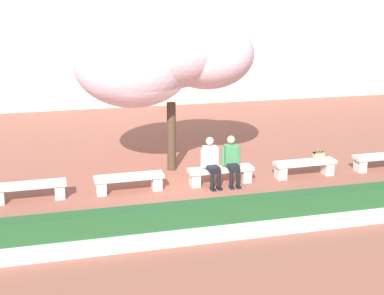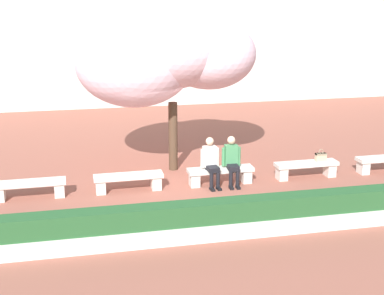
% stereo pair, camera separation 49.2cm
% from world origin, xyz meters
% --- Properties ---
extents(ground_plane, '(100.00, 100.00, 0.00)m').
position_xyz_m(ground_plane, '(0.00, 0.00, 0.00)').
color(ground_plane, '#8E5142').
extents(building_facade, '(28.00, 4.00, 9.14)m').
position_xyz_m(building_facade, '(0.00, 12.76, 4.57)').
color(building_facade, beige).
rests_on(building_facade, ground).
extents(stone_bench_near_west, '(1.76, 0.44, 0.45)m').
position_xyz_m(stone_bench_near_west, '(-3.65, 0.00, 0.30)').
color(stone_bench_near_west, beige).
rests_on(stone_bench_near_west, ground).
extents(stone_bench_center, '(1.76, 0.44, 0.45)m').
position_xyz_m(stone_bench_center, '(-1.22, 0.00, 0.30)').
color(stone_bench_center, beige).
rests_on(stone_bench_center, ground).
extents(stone_bench_near_east, '(1.76, 0.44, 0.45)m').
position_xyz_m(stone_bench_near_east, '(1.22, 0.00, 0.30)').
color(stone_bench_near_east, beige).
rests_on(stone_bench_near_east, ground).
extents(stone_bench_east_end, '(1.76, 0.44, 0.45)m').
position_xyz_m(stone_bench_east_end, '(3.65, -0.00, 0.30)').
color(stone_bench_east_end, beige).
rests_on(stone_bench_east_end, ground).
extents(stone_bench_far_east, '(1.76, 0.44, 0.45)m').
position_xyz_m(stone_bench_far_east, '(6.09, 0.00, 0.30)').
color(stone_bench_far_east, beige).
rests_on(stone_bench_far_east, ground).
extents(person_seated_left, '(0.51, 0.71, 1.29)m').
position_xyz_m(person_seated_left, '(0.93, -0.05, 0.70)').
color(person_seated_left, black).
rests_on(person_seated_left, ground).
extents(person_seated_right, '(0.51, 0.70, 1.29)m').
position_xyz_m(person_seated_right, '(1.50, -0.05, 0.70)').
color(person_seated_right, black).
rests_on(person_seated_right, ground).
extents(handbag, '(0.30, 0.15, 0.34)m').
position_xyz_m(handbag, '(4.07, 0.02, 0.58)').
color(handbag, tan).
rests_on(handbag, stone_bench_east_end).
extents(cherry_tree_main, '(4.95, 3.28, 4.58)m').
position_xyz_m(cherry_tree_main, '(0.03, 1.56, 3.26)').
color(cherry_tree_main, '#473323').
rests_on(cherry_tree_main, ground).
extents(planter_hedge_foreground, '(18.92, 0.50, 0.80)m').
position_xyz_m(planter_hedge_foreground, '(0.00, -3.12, 0.39)').
color(planter_hedge_foreground, beige).
rests_on(planter_hedge_foreground, ground).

